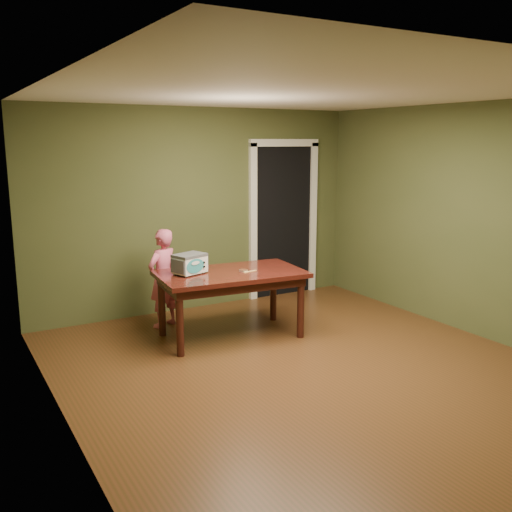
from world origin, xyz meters
The scene contains 8 objects.
floor centered at (0.00, 0.00, 0.00)m, with size 5.00×5.00×0.00m, color #542D18.
room_shell centered at (0.00, 0.00, 1.71)m, with size 4.52×5.02×2.61m.
doorway centered at (1.30, 2.78, 1.06)m, with size 1.10×0.66×2.25m.
dining_table centered at (-0.19, 1.23, 0.65)m, with size 1.68×1.06×0.75m.
toy_oven centered at (-0.62, 1.37, 0.87)m, with size 0.41×0.34×0.22m.
baking_pan centered at (-0.06, 1.17, 0.76)m, with size 0.10×0.10×0.02m.
spatula centered at (-0.01, 1.12, 0.75)m, with size 0.18×0.03×0.01m, color #E7B664.
child centered at (-0.72, 1.96, 0.59)m, with size 0.43×0.28×1.17m, color #E05C7F.
Camera 1 is at (-3.03, -4.24, 2.18)m, focal length 40.00 mm.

